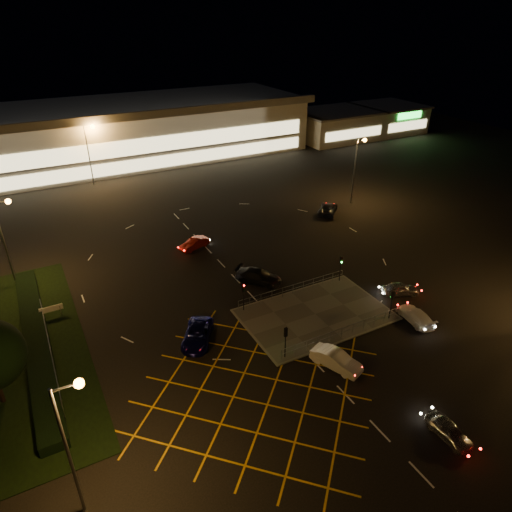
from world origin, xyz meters
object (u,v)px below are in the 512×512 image
car_queue_white (336,360)px  car_far_dkgrey (259,276)px  signal_se (392,299)px  car_right_silver (400,289)px  signal_ne (341,263)px  signal_nw (243,291)px  signal_sw (286,336)px  car_left_blue (197,335)px  car_near_silver (449,431)px  car_east_grey (328,209)px  car_circ_red (194,244)px  car_approach_white (416,316)px

car_queue_white → car_far_dkgrey: size_ratio=0.85×
signal_se → car_right_silver: bearing=-145.4°
signal_se → car_right_silver: signal_se is taller
signal_ne → car_right_silver: signal_ne is taller
signal_nw → signal_sw: bearing=-90.0°
car_left_blue → signal_ne: bearing=38.7°
car_queue_white → signal_nw: bearing=84.6°
signal_sw → car_queue_white: (3.25, -3.01, -1.63)m
signal_nw → car_near_silver: size_ratio=0.86×
signal_nw → car_left_blue: bearing=-159.1°
car_queue_white → car_east_grey: bearing=33.3°
signal_se → signal_ne: (0.00, 7.99, 0.00)m
car_circ_red → car_approach_white: 28.07m
car_right_silver → car_east_grey: (6.23, 21.61, 0.04)m
car_far_dkgrey → car_queue_white: bearing=-132.8°
signal_nw → car_approach_white: (14.05, -9.45, -1.73)m
signal_sw → car_near_silver: bearing=114.9°
signal_nw → car_queue_white: signal_nw is taller
car_approach_white → car_near_silver: bearing=62.0°
signal_se → car_near_silver: bearing=64.4°
car_near_silver → car_approach_white: car_approach_white is taller
car_far_dkgrey → car_circ_red: car_far_dkgrey is taller
signal_se → signal_ne: size_ratio=1.00×
signal_nw → car_far_dkgrey: bearing=46.4°
signal_ne → car_right_silver: 6.81m
signal_ne → car_left_blue: signal_ne is taller
car_queue_white → car_circ_red: bearing=73.8°
car_approach_white → car_east_grey: bearing=-99.9°
car_left_blue → car_right_silver: 22.20m
car_near_silver → car_far_dkgrey: (-1.96, 24.83, 0.14)m
car_near_silver → car_left_blue: car_left_blue is taller
signal_se → car_near_silver: size_ratio=0.86×
car_left_blue → car_circ_red: car_left_blue is taller
car_right_silver → car_circ_red: bearing=60.4°
signal_sw → car_approach_white: (14.05, -1.46, -1.73)m
signal_sw → car_far_dkgrey: signal_sw is taller
car_near_silver → car_approach_white: (8.14, 11.25, 0.01)m
signal_ne → car_east_grey: (10.36, 16.48, -1.66)m
car_left_blue → car_far_dkgrey: bearing=64.6°
signal_ne → car_east_grey: 19.54m
car_near_silver → car_circ_red: (-5.26, 35.91, 0.04)m
car_near_silver → car_queue_white: (-2.66, 9.70, 0.12)m
car_near_silver → car_circ_red: size_ratio=0.90×
car_far_dkgrey → car_east_grey: (18.42, 12.35, -0.06)m
signal_ne → car_left_blue: bearing=-172.8°
car_left_blue → car_near_silver: bearing=-25.8°
signal_ne → car_near_silver: (-6.09, -20.70, -1.74)m
car_left_blue → car_queue_white: bearing=-12.2°
signal_sw → car_east_grey: bearing=-132.4°
signal_sw → car_right_silver: bearing=-170.0°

